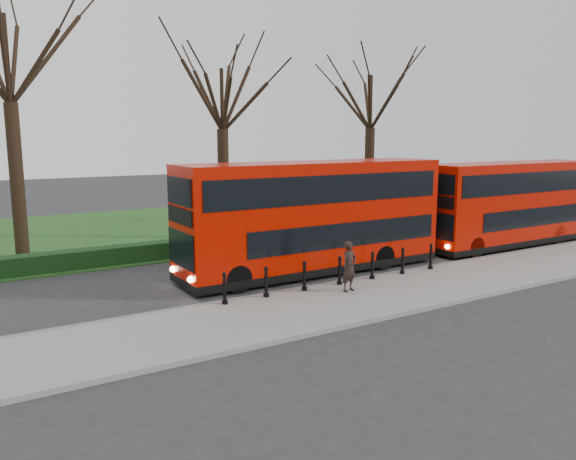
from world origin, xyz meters
TOP-DOWN VIEW (x-y plane):
  - ground at (0.00, 0.00)m, footprint 120.00×120.00m
  - pavement at (0.00, -3.00)m, footprint 60.00×4.00m
  - kerb at (0.00, -1.00)m, footprint 60.00×0.25m
  - grass_verge at (0.00, 15.00)m, footprint 60.00×18.00m
  - hedge at (0.00, 6.80)m, footprint 60.00×0.90m
  - yellow_line_outer at (0.00, -0.70)m, footprint 60.00×0.10m
  - yellow_line_inner at (0.00, -0.50)m, footprint 60.00×0.10m
  - tree_left at (-8.00, 10.00)m, footprint 8.07×8.07m
  - tree_mid at (2.00, 10.00)m, footprint 6.82×6.82m
  - tree_right at (12.00, 10.00)m, footprint 6.95×6.95m
  - bollard_row at (1.32, -1.35)m, footprint 9.39×0.15m
  - bus_lead at (1.84, 1.17)m, footprint 11.30×2.59m
  - bus_rear at (13.51, 0.70)m, footprint 10.55×2.42m
  - pedestrian at (1.06, -2.24)m, footprint 0.73×0.56m

SIDE VIEW (x-z plane):
  - ground at x=0.00m, z-range 0.00..0.00m
  - yellow_line_outer at x=0.00m, z-range 0.00..0.01m
  - yellow_line_inner at x=0.00m, z-range 0.00..0.01m
  - grass_verge at x=0.00m, z-range 0.00..0.06m
  - pavement at x=0.00m, z-range 0.00..0.15m
  - kerb at x=0.00m, z-range -0.01..0.15m
  - hedge at x=0.00m, z-range 0.00..0.80m
  - bollard_row at x=1.32m, z-range 0.15..1.15m
  - pedestrian at x=1.06m, z-range 0.15..1.93m
  - bus_rear at x=13.51m, z-range 0.02..4.21m
  - bus_lead at x=1.84m, z-range 0.02..4.51m
  - tree_mid at x=2.00m, z-range 2.41..13.07m
  - tree_right at x=12.00m, z-range 2.46..13.33m
  - tree_left at x=-8.00m, z-range 2.87..15.49m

